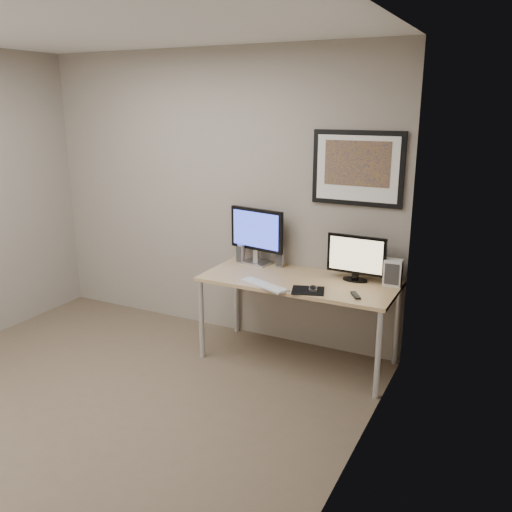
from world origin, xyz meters
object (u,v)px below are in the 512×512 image
at_px(desk, 299,287).
at_px(speaker_right, 280,257).
at_px(monitor_large, 257,233).
at_px(keyboard, 264,285).
at_px(framed_art, 357,168).
at_px(speaker_left, 241,254).
at_px(fan_unit, 393,272).
at_px(monitor_tv, 356,257).

bearing_deg(desk, speaker_right, 138.58).
distance_m(monitor_large, keyboard, 0.68).
distance_m(framed_art, speaker_right, 1.03).
bearing_deg(framed_art, monitor_large, -174.60).
bearing_deg(monitor_large, keyboard, -47.45).
height_order(speaker_left, speaker_right, speaker_right).
relative_size(desk, keyboard, 3.49).
bearing_deg(desk, keyboard, -123.60).
xyz_separation_m(desk, speaker_right, (-0.28, 0.25, 0.15)).
relative_size(monitor_large, keyboard, 1.20).
relative_size(speaker_left, keyboard, 0.37).
bearing_deg(fan_unit, speaker_right, 174.42).
distance_m(monitor_tv, speaker_right, 0.72).
bearing_deg(framed_art, speaker_left, -173.14).
bearing_deg(speaker_left, keyboard, -37.15).
distance_m(monitor_large, fan_unit, 1.25).
height_order(framed_art, monitor_tv, framed_art).
distance_m(desk, speaker_right, 0.41).
bearing_deg(fan_unit, monitor_tv, -177.46).
relative_size(desk, framed_art, 2.13).
distance_m(speaker_right, fan_unit, 1.01).
xyz_separation_m(monitor_tv, fan_unit, (0.30, 0.02, -0.10)).
height_order(framed_art, monitor_large, framed_art).
bearing_deg(speaker_right, framed_art, -8.22).
distance_m(speaker_left, fan_unit, 1.37).
xyz_separation_m(monitor_large, speaker_right, (0.23, 0.00, -0.19)).
height_order(desk, speaker_right, speaker_right).
relative_size(monitor_large, monitor_tv, 1.13).
bearing_deg(speaker_left, framed_art, 16.09).
xyz_separation_m(monitor_large, fan_unit, (1.23, -0.06, -0.17)).
height_order(desk, keyboard, keyboard).
height_order(framed_art, fan_unit, framed_art).
bearing_deg(monitor_tv, speaker_right, 174.73).
bearing_deg(keyboard, fan_unit, 49.04).
bearing_deg(desk, speaker_left, 162.06).
relative_size(framed_art, monitor_large, 1.37).
bearing_deg(fan_unit, desk, -167.27).
relative_size(desk, fan_unit, 7.48).
bearing_deg(speaker_right, monitor_large, 164.89).
height_order(monitor_large, speaker_right, monitor_large).
bearing_deg(speaker_left, fan_unit, 8.44).
xyz_separation_m(framed_art, fan_unit, (0.37, -0.14, -0.78)).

